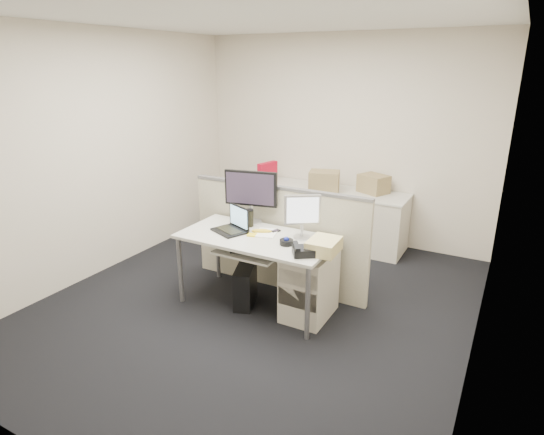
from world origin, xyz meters
The scene contains 29 objects.
floor centered at (0.00, 0.00, -0.01)m, with size 4.00×4.50×0.01m, color black.
ceiling centered at (0.00, 0.00, 2.70)m, with size 4.00×4.50×0.01m, color white.
wall_back centered at (0.00, 2.25, 1.35)m, with size 4.00×0.02×2.70m, color beige.
wall_front centered at (0.00, -2.25, 1.35)m, with size 4.00×0.02×2.70m, color beige.
wall_left centered at (-2.00, 0.00, 1.35)m, with size 0.02×4.50×2.70m, color beige.
wall_right centered at (2.00, 0.00, 1.35)m, with size 0.02×4.50×2.70m, color beige.
desk centered at (0.00, 0.00, 0.66)m, with size 1.50×0.75×0.73m.
keyboard_tray centered at (0.00, -0.18, 0.62)m, with size 0.62×0.32×0.02m, color silver.
drawer_pedestal centered at (0.55, 0.05, 0.33)m, with size 0.40×0.55×0.65m, color beige.
cubicle_partition centered at (0.00, 0.45, 0.55)m, with size 2.00×0.06×1.10m, color #ABA289.
back_counter centered at (0.00, 1.93, 0.36)m, with size 2.00×0.60×0.72m, color beige.
monitor_main centered at (-0.25, 0.32, 1.01)m, with size 0.56×0.21×0.56m, color black.
monitor_small centered at (0.40, 0.18, 0.94)m, with size 0.34×0.17×0.42m, color #B7B7BC.
laptop centered at (-0.30, -0.02, 0.85)m, with size 0.33×0.25×0.25m, color black.
trackball centered at (0.35, -0.05, 0.75)m, with size 0.13×0.13×0.05m, color black.
desk_phone centered at (0.60, -0.18, 0.76)m, with size 0.21×0.18×0.07m, color black.
paper_stack centered at (0.04, 0.11, 0.74)m, with size 0.20×0.25×0.01m, color white.
sticky_pad centered at (-0.05, 0.00, 0.74)m, with size 0.08×0.08×0.01m, color yellow.
travel_mug centered at (-0.21, 0.22, 0.81)m, with size 0.08×0.08×0.17m, color black.
banana centered at (0.00, 0.10, 0.75)m, with size 0.20×0.05×0.04m, color #FFF331.
cellphone centered at (0.10, 0.20, 0.74)m, with size 0.05×0.10×0.01m, color black.
manila_folders centered at (0.72, -0.05, 0.79)m, with size 0.25×0.32×0.12m, color #F3E286.
keyboard centered at (0.05, -0.14, 0.64)m, with size 0.42×0.15×0.02m, color black.
pc_tower_desk centered at (-0.11, -0.05, 0.20)m, with size 0.17×0.43×0.40m, color black.
pc_tower_spare_dark centered at (-1.45, 1.63, 0.21)m, with size 0.18×0.45×0.42m, color black.
pc_tower_spare_silver centered at (-1.55, 2.03, 0.19)m, with size 0.16×0.41×0.38m, color #B7B7BC.
cardboard_box_left centered at (-0.05, 1.81, 0.86)m, with size 0.38×0.28×0.28m, color #998156.
cardboard_box_right centered at (0.53, 2.05, 0.85)m, with size 0.35×0.27×0.25m, color #998156.
red_binder centered at (-0.90, 1.83, 0.88)m, with size 0.08×0.33×0.31m, color #B00720.
Camera 1 is at (2.10, -3.52, 2.31)m, focal length 30.00 mm.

